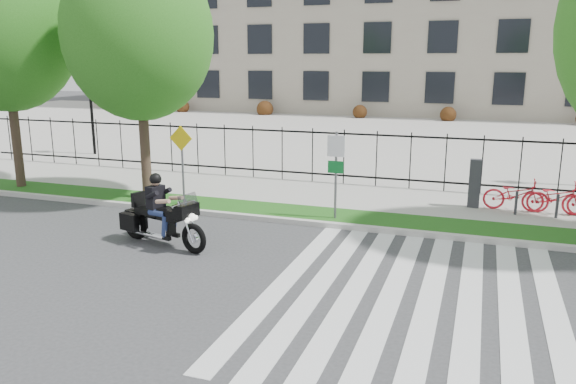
% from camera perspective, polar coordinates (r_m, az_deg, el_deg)
% --- Properties ---
extents(ground, '(120.00, 120.00, 0.00)m').
position_cam_1_polar(ground, '(12.99, -9.49, -7.67)').
color(ground, '#363639').
rests_on(ground, ground).
extents(curb, '(60.00, 0.20, 0.15)m').
position_cam_1_polar(curb, '(16.48, -2.68, -2.68)').
color(curb, beige).
rests_on(curb, ground).
extents(grass_verge, '(60.00, 1.50, 0.15)m').
position_cam_1_polar(grass_verge, '(17.24, -1.63, -1.95)').
color(grass_verge, '#1E5816').
rests_on(grass_verge, ground).
extents(sidewalk, '(60.00, 3.50, 0.15)m').
position_cam_1_polar(sidewalk, '(19.53, 0.98, -0.13)').
color(sidewalk, '#ACA9A1').
rests_on(sidewalk, ground).
extents(plaza, '(80.00, 34.00, 0.10)m').
position_cam_1_polar(plaza, '(36.37, 9.74, 5.89)').
color(plaza, '#ACA9A1').
rests_on(plaza, ground).
extents(crosswalk_stripes, '(5.70, 8.00, 0.01)m').
position_cam_1_polar(crosswalk_stripes, '(11.60, 12.31, -10.39)').
color(crosswalk_stripes, silver).
rests_on(crosswalk_stripes, ground).
extents(iron_fence, '(30.00, 0.06, 2.00)m').
position_cam_1_polar(iron_fence, '(20.95, 2.50, 3.78)').
color(iron_fence, black).
rests_on(iron_fence, sidewalk).
extents(office_building, '(60.00, 21.90, 20.15)m').
position_cam_1_polar(office_building, '(56.08, 13.79, 18.40)').
color(office_building, gray).
rests_on(office_building, ground).
extents(lamp_post_left, '(1.06, 0.70, 4.25)m').
position_cam_1_polar(lamp_post_left, '(28.89, -19.48, 9.76)').
color(lamp_post_left, black).
rests_on(lamp_post_left, ground).
extents(street_tree_0, '(4.97, 4.97, 8.39)m').
position_cam_1_polar(street_tree_0, '(22.10, -26.90, 14.67)').
color(street_tree_0, '#35281D').
rests_on(street_tree_0, grass_verge).
extents(street_tree_1, '(4.68, 4.68, 7.92)m').
position_cam_1_polar(street_tree_1, '(18.69, -14.96, 15.21)').
color(street_tree_1, '#35281D').
rests_on(street_tree_1, grass_verge).
extents(sign_pole_regulatory, '(0.50, 0.09, 2.50)m').
position_cam_1_polar(sign_pole_regulatory, '(15.91, 4.88, 2.86)').
color(sign_pole_regulatory, '#59595B').
rests_on(sign_pole_regulatory, grass_verge).
extents(sign_pole_warning, '(0.78, 0.09, 2.49)m').
position_cam_1_polar(sign_pole_warning, '(17.77, -10.73, 3.78)').
color(sign_pole_warning, '#59595B').
rests_on(sign_pole_warning, grass_verge).
extents(motorcycle_rider, '(2.83, 1.27, 2.23)m').
position_cam_1_polar(motorcycle_rider, '(14.48, -12.68, -2.51)').
color(motorcycle_rider, black).
rests_on(motorcycle_rider, ground).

